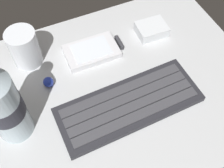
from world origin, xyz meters
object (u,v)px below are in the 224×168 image
object	(u,v)px
water_bottle	(2,104)
handheld_device	(94,50)
juice_cup	(25,49)
keyboard	(129,104)
charger_block	(151,29)
trackball_mouse	(48,82)

from	to	relation	value
water_bottle	handheld_device	bearing A→B (deg)	28.70
juice_cup	handheld_device	bearing A→B (deg)	-15.14
keyboard	charger_block	bearing A→B (deg)	49.42
keyboard	juice_cup	xyz separation A→B (cm)	(-15.35, 19.91, 3.10)
handheld_device	trackball_mouse	bearing A→B (deg)	-159.94
juice_cup	trackball_mouse	bearing A→B (deg)	-75.37
handheld_device	charger_block	xyz separation A→B (cm)	(14.90, 0.15, 0.47)
handheld_device	charger_block	size ratio (longest dim) A/B	1.84
handheld_device	trackball_mouse	distance (cm)	12.94
juice_cup	trackball_mouse	world-z (taller)	juice_cup
trackball_mouse	handheld_device	bearing A→B (deg)	20.06
juice_cup	charger_block	size ratio (longest dim) A/B	1.21
water_bottle	charger_block	distance (cm)	38.23
keyboard	juice_cup	distance (cm)	25.33
water_bottle	trackball_mouse	distance (cm)	13.55
juice_cup	water_bottle	bearing A→B (deg)	-112.82
water_bottle	keyboard	bearing A→B (deg)	-12.18
handheld_device	juice_cup	bearing A→B (deg)	164.86
keyboard	charger_block	size ratio (longest dim) A/B	4.18
keyboard	water_bottle	distance (cm)	23.72
handheld_device	charger_block	bearing A→B (deg)	0.57
handheld_device	juice_cup	xyz separation A→B (cm)	(-14.31, 3.87, 3.18)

